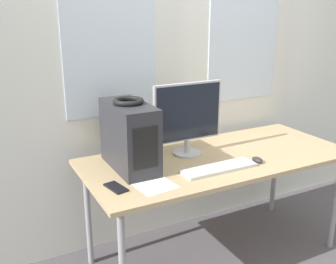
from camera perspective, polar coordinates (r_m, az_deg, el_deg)
name	(u,v)px	position (r m, az deg, el deg)	size (l,w,h in m)	color
wall_back	(180,59)	(2.95, 1.81, 10.58)	(8.00, 0.07, 2.70)	silver
desk	(218,164)	(2.67, 7.26, -4.57)	(1.81, 0.80, 0.76)	tan
pc_tower	(129,136)	(2.40, -5.62, -0.61)	(0.22, 0.48, 0.41)	#2D2D33
headphones	(128,101)	(2.34, -5.78, 4.50)	(0.18, 0.18, 0.03)	black
monitor_main	(188,116)	(2.59, 2.87, 2.28)	(0.49, 0.19, 0.49)	#B7B7BC
keyboard	(219,168)	(2.43, 7.41, -5.21)	(0.48, 0.14, 0.02)	silver
mouse	(257,160)	(2.59, 12.85, -3.96)	(0.05, 0.09, 0.03)	#2D2D2D
cell_phone	(116,188)	(2.20, -7.57, -7.99)	(0.10, 0.17, 0.01)	black
paper_sheet_left	(150,182)	(2.25, -2.56, -7.32)	(0.24, 0.32, 0.00)	white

